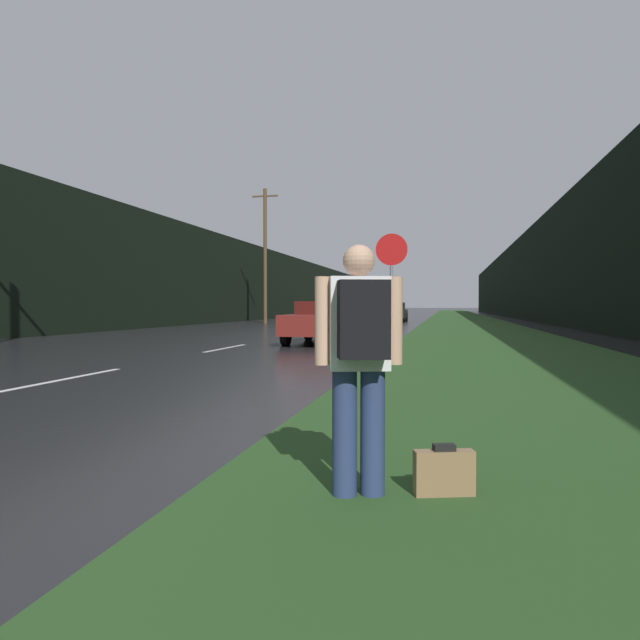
% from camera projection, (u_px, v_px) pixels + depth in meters
% --- Properties ---
extents(grass_verge, '(6.00, 240.00, 0.02)m').
position_uv_depth(grass_verge, '(467.00, 323.00, 39.37)').
color(grass_verge, '#26471E').
rests_on(grass_verge, ground_plane).
extents(lane_stripe_b, '(0.12, 3.00, 0.01)m').
position_uv_depth(lane_stripe_b, '(67.00, 379.00, 9.48)').
color(lane_stripe_b, silver).
rests_on(lane_stripe_b, ground_plane).
extents(lane_stripe_c, '(0.12, 3.00, 0.01)m').
position_uv_depth(lane_stripe_c, '(226.00, 348.00, 16.31)').
color(lane_stripe_c, silver).
rests_on(lane_stripe_c, ground_plane).
extents(lane_stripe_d, '(0.12, 3.00, 0.01)m').
position_uv_depth(lane_stripe_d, '(291.00, 335.00, 23.14)').
color(lane_stripe_d, silver).
rests_on(lane_stripe_d, ground_plane).
extents(lane_stripe_e, '(0.12, 3.00, 0.01)m').
position_uv_depth(lane_stripe_e, '(327.00, 329.00, 29.98)').
color(lane_stripe_e, silver).
rests_on(lane_stripe_e, ground_plane).
extents(treeline_far_side, '(2.00, 140.00, 6.33)m').
position_uv_depth(treeline_far_side, '(263.00, 285.00, 52.97)').
color(treeline_far_side, black).
rests_on(treeline_far_side, ground_plane).
extents(treeline_near_side, '(2.00, 140.00, 7.41)m').
position_uv_depth(treeline_near_side, '(537.00, 276.00, 47.73)').
color(treeline_near_side, black).
rests_on(treeline_near_side, ground_plane).
extents(utility_pole_far, '(1.80, 0.24, 9.13)m').
position_uv_depth(utility_pole_far, '(265.00, 254.00, 38.62)').
color(utility_pole_far, '#4C3823').
rests_on(utility_pole_far, ground_plane).
extents(stop_sign, '(0.72, 0.07, 2.86)m').
position_uv_depth(stop_sign, '(391.00, 281.00, 12.99)').
color(stop_sign, slate).
rests_on(stop_sign, ground_plane).
extents(hitchhiker_with_backpack, '(0.54, 0.47, 1.60)m').
position_uv_depth(hitchhiker_with_backpack, '(360.00, 353.00, 3.56)').
color(hitchhiker_with_backpack, navy).
rests_on(hitchhiker_with_backpack, ground_plane).
extents(suitcase, '(0.39, 0.21, 0.34)m').
position_uv_depth(suitcase, '(444.00, 473.00, 3.61)').
color(suitcase, olive).
rests_on(suitcase, ground_plane).
extents(car_passing_near, '(1.93, 4.69, 1.36)m').
position_uv_depth(car_passing_near, '(324.00, 321.00, 18.55)').
color(car_passing_near, maroon).
rests_on(car_passing_near, ground_plane).
extents(car_passing_far, '(1.94, 4.28, 1.45)m').
position_uv_depth(car_passing_far, '(394.00, 312.00, 42.85)').
color(car_passing_far, black).
rests_on(car_passing_far, ground_plane).
extents(car_oncoming, '(2.01, 4.11, 1.43)m').
position_uv_depth(car_oncoming, '(347.00, 311.00, 49.56)').
color(car_oncoming, black).
rests_on(car_oncoming, ground_plane).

